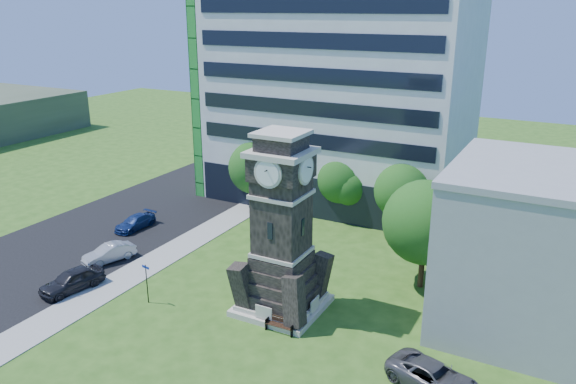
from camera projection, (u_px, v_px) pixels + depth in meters
The scene contains 16 objects.
ground at pixel (229, 311), 37.80m from camera, with size 160.00×160.00×0.00m, color #2C5317.
sidewalk at pixel (167, 255), 46.22m from camera, with size 3.00×70.00×0.06m, color gray.
street at pixel (92, 236), 50.02m from camera, with size 14.00×80.00×0.02m, color black.
clock_tower at pixel (282, 236), 36.47m from camera, with size 5.40×5.40×12.22m.
office_tall at pixel (341, 61), 56.38m from camera, with size 26.20×15.11×28.60m.
office_low at pixel (575, 255), 33.94m from camera, with size 15.20×12.20×10.40m.
car_street_south at pixel (72, 280), 40.29m from camera, with size 1.87×4.64×1.58m, color black.
car_street_mid at pixel (109, 253), 44.91m from camera, with size 1.46×4.17×1.37m, color gray.
car_street_north at pixel (135, 222), 51.53m from camera, with size 1.72×4.24×1.23m, color navy.
car_east_lot at pixel (435, 378), 29.81m from camera, with size 2.42×5.25×1.46m, color #4B4B50.
park_bench at pixel (280, 324), 35.19m from camera, with size 1.93×0.51×1.00m.
street_sign at pixel (147, 279), 38.27m from camera, with size 0.69×0.07×2.87m.
tree_nw at pixel (256, 169), 56.42m from camera, with size 5.91×5.38×6.75m.
tree_nc at pixel (344, 181), 53.37m from camera, with size 5.53×5.03×6.39m.
tree_ne at pixel (403, 193), 49.11m from camera, with size 5.40×4.91×6.55m.
tree_east at pixel (426, 225), 39.53m from camera, with size 6.66×6.05×8.06m.
Camera 1 is at (19.21, -27.55, 19.51)m, focal length 35.00 mm.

